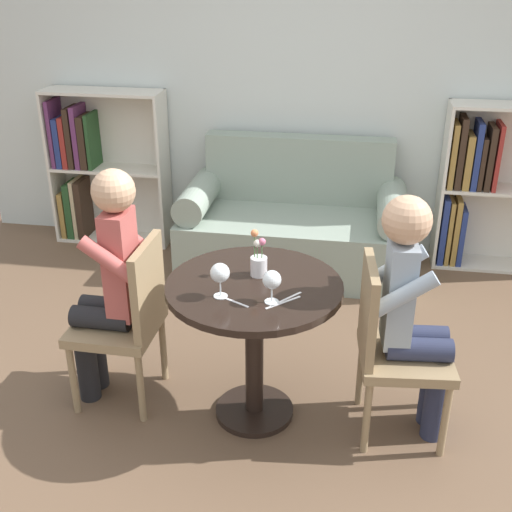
{
  "coord_description": "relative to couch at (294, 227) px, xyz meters",
  "views": [
    {
      "loc": [
        0.44,
        -2.6,
        2.16
      ],
      "look_at": [
        0.0,
        0.05,
        0.87
      ],
      "focal_mm": 45.0,
      "sensor_mm": 36.0,
      "label": 1
    }
  ],
  "objects": [
    {
      "name": "fork_left_setting",
      "position": [
        0.16,
        -1.86,
        0.44
      ],
      "size": [
        0.13,
        0.16,
        0.0
      ],
      "color": "silver",
      "rests_on": "round_table"
    },
    {
      "name": "wine_glass_left",
      "position": [
        -0.13,
        -1.88,
        0.55
      ],
      "size": [
        0.09,
        0.09,
        0.16
      ],
      "color": "white",
      "rests_on": "round_table"
    },
    {
      "name": "person_right",
      "position": [
        0.73,
        -1.73,
        0.36
      ],
      "size": [
        0.44,
        0.37,
        1.22
      ],
      "rotation": [
        0.0,
        0.0,
        1.67
      ],
      "color": "#282D47",
      "rests_on": "ground_plane"
    },
    {
      "name": "back_wall",
      "position": [
        0.0,
        0.43,
        1.04
      ],
      "size": [
        5.2,
        0.05,
        2.7
      ],
      "color": "silver",
      "rests_on": "ground_plane"
    },
    {
      "name": "flower_vase",
      "position": [
        0.01,
        -1.65,
        0.51
      ],
      "size": [
        0.08,
        0.08,
        0.23
      ],
      "color": "silver",
      "rests_on": "round_table"
    },
    {
      "name": "chair_left",
      "position": [
        -0.65,
        -1.71,
        0.18
      ],
      "size": [
        0.43,
        0.43,
        0.9
      ],
      "rotation": [
        0.0,
        0.0,
        -1.59
      ],
      "color": "#937A56",
      "rests_on": "ground_plane"
    },
    {
      "name": "chair_right",
      "position": [
        0.65,
        -1.74,
        0.18
      ],
      "size": [
        0.46,
        0.46,
        0.9
      ],
      "rotation": [
        0.0,
        0.0,
        1.67
      ],
      "color": "#937A56",
      "rests_on": "ground_plane"
    },
    {
      "name": "wine_glass_right",
      "position": [
        0.1,
        -1.89,
        0.55
      ],
      "size": [
        0.08,
        0.08,
        0.15
      ],
      "color": "white",
      "rests_on": "round_table"
    },
    {
      "name": "bookshelf_right",
      "position": [
        1.36,
        0.27,
        0.3
      ],
      "size": [
        0.92,
        0.28,
        1.21
      ],
      "color": "silver",
      "rests_on": "ground_plane"
    },
    {
      "name": "knife_right_setting",
      "position": [
        0.16,
        -1.89,
        0.44
      ],
      "size": [
        0.14,
        0.14,
        0.0
      ],
      "color": "silver",
      "rests_on": "round_table"
    },
    {
      "name": "knife_left_setting",
      "position": [
        -0.07,
        -1.91,
        0.44
      ],
      "size": [
        0.17,
        0.1,
        0.0
      ],
      "color": "silver",
      "rests_on": "round_table"
    },
    {
      "name": "couch",
      "position": [
        0.0,
        0.0,
        0.0
      ],
      "size": [
        1.61,
        0.8,
        0.92
      ],
      "color": "gray",
      "rests_on": "ground_plane"
    },
    {
      "name": "person_left",
      "position": [
        -0.74,
        -1.7,
        0.36
      ],
      "size": [
        0.42,
        0.35,
        1.26
      ],
      "rotation": [
        0.0,
        0.0,
        -1.59
      ],
      "color": "black",
      "rests_on": "ground_plane"
    },
    {
      "name": "ground_plane",
      "position": [
        0.0,
        -1.74,
        -0.31
      ],
      "size": [
        16.0,
        16.0,
        0.0
      ],
      "primitive_type": "plane",
      "color": "brown"
    },
    {
      "name": "bookshelf_left",
      "position": [
        -1.62,
        0.27,
        0.29
      ],
      "size": [
        0.92,
        0.28,
        1.21
      ],
      "color": "silver",
      "rests_on": "ground_plane"
    },
    {
      "name": "round_table",
      "position": [
        0.0,
        -1.74,
        0.27
      ],
      "size": [
        0.83,
        0.83,
        0.75
      ],
      "color": "black",
      "rests_on": "ground_plane"
    }
  ]
}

